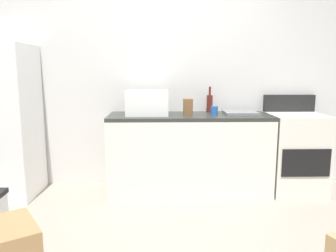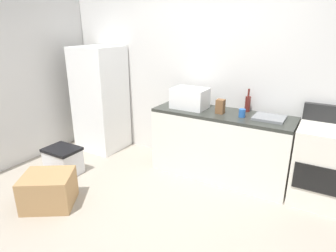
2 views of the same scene
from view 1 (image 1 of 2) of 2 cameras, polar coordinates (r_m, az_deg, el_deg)
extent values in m
plane|color=#9E9384|center=(2.82, -0.69, -19.94)|extent=(6.00, 6.00, 0.00)
cube|color=silver|center=(4.00, -1.02, 8.32)|extent=(5.00, 0.10, 2.60)
cube|color=silver|center=(3.79, 3.61, -5.08)|extent=(1.80, 0.60, 0.86)
cube|color=#2D302B|center=(3.70, 3.68, 1.67)|extent=(1.80, 0.60, 0.04)
cube|color=white|center=(4.03, -26.69, 0.62)|extent=(0.68, 0.66, 1.66)
cube|color=silver|center=(4.08, 21.01, -4.38)|extent=(0.60, 0.60, 0.90)
cube|color=black|center=(3.81, 22.71, -5.89)|extent=(0.52, 0.02, 0.30)
cube|color=black|center=(4.23, 20.12, 3.72)|extent=(0.60, 0.08, 0.20)
cube|color=white|center=(3.67, -3.60, 4.03)|extent=(0.46, 0.34, 0.27)
cube|color=slate|center=(3.82, 12.33, 2.24)|extent=(0.36, 0.32, 0.03)
cylinder|color=#591E19|center=(3.93, 7.18, 3.84)|extent=(0.07, 0.07, 0.20)
cylinder|color=#591E19|center=(3.92, 7.23, 6.02)|extent=(0.03, 0.03, 0.10)
cylinder|color=#2659A5|center=(3.67, 7.97, 2.63)|extent=(0.08, 0.08, 0.10)
cube|color=brown|center=(3.65, 3.47, 3.29)|extent=(0.10, 0.10, 0.18)
camera|label=2|loc=(1.64, 83.71, 21.67)|focal=30.78mm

